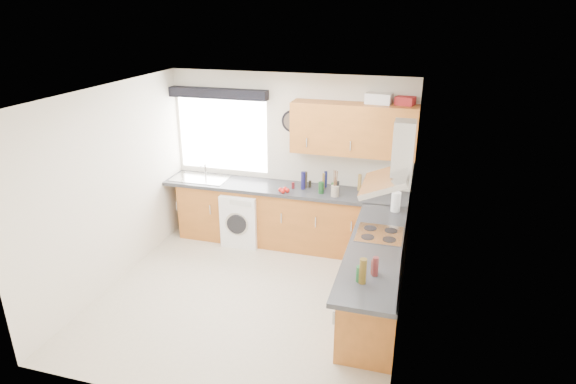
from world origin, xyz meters
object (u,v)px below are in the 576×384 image
(upper_cabinets, at_px, (353,129))
(extractor_hood, at_px, (394,164))
(oven, at_px, (377,272))
(washing_machine, at_px, (243,217))

(upper_cabinets, bearing_deg, extractor_hood, -63.87)
(extractor_hood, relative_size, upper_cabinets, 0.46)
(oven, distance_m, washing_machine, 2.38)
(oven, bearing_deg, washing_machine, 152.45)
(upper_cabinets, distance_m, washing_machine, 2.11)
(washing_machine, bearing_deg, upper_cabinets, 6.77)
(extractor_hood, bearing_deg, oven, 180.00)
(washing_machine, bearing_deg, oven, -28.99)
(extractor_hood, height_order, washing_machine, extractor_hood)
(upper_cabinets, height_order, washing_machine, upper_cabinets)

